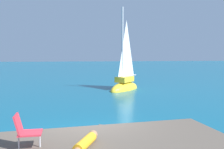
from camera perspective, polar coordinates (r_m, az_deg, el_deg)
name	(u,v)px	position (r m, az deg, el deg)	size (l,w,h in m)	color
ground_plane	(87,141)	(8.81, -5.53, -14.50)	(160.00, 160.00, 0.00)	#0F5675
boulder_seaward	(119,145)	(8.39, 1.54, -15.48)	(1.57, 1.26, 0.86)	#4A4941
boulder_inland	(139,148)	(8.19, 6.12, -16.04)	(0.82, 0.66, 0.45)	#4D4741
sailboat_near	(125,85)	(20.32, 2.82, -2.33)	(3.32, 3.66, 7.04)	yellow
person_sunbather	(83,145)	(6.04, -6.46, -15.32)	(0.84, 1.66, 0.25)	gold
beach_chair	(25,129)	(6.34, -18.79, -11.46)	(0.62, 0.51, 0.80)	#E03342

